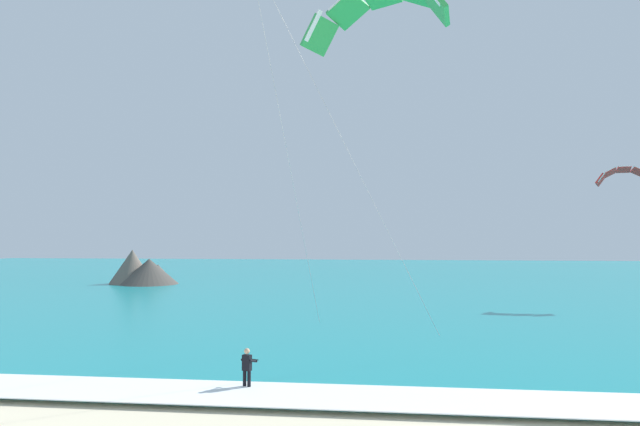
# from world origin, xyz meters

# --- Properties ---
(sea) EXTENTS (200.00, 120.00, 0.20)m
(sea) POSITION_xyz_m (0.00, 71.74, 0.10)
(sea) COLOR teal
(sea) RESTS_ON ground
(surf_foam) EXTENTS (200.00, 3.17, 0.04)m
(surf_foam) POSITION_xyz_m (0.00, 12.74, 0.22)
(surf_foam) COLOR white
(surf_foam) RESTS_ON sea
(surfboard) EXTENTS (0.87, 1.47, 0.09)m
(surfboard) POSITION_xyz_m (-5.11, 13.61, 0.03)
(surfboard) COLOR yellow
(surfboard) RESTS_ON ground
(kitesurfer) EXTENTS (0.63, 0.63, 1.69)m
(kitesurfer) POSITION_xyz_m (-5.11, 13.63, 0.94)
(kitesurfer) COLOR black
(kitesurfer) RESTS_ON ground
(kite_primary) EXTENTS (8.78, 10.59, 18.61)m
(kite_primary) POSITION_xyz_m (-0.17, 22.14, 18.44)
(kite_primary) COLOR green
(kite_distant) EXTENTS (5.02, 1.79, 1.82)m
(kite_distant) POSITION_xyz_m (21.33, 43.80, 11.51)
(kite_distant) COLOR red
(headland_left) EXTENTS (9.03, 8.95, 4.38)m
(headland_left) POSITION_xyz_m (-29.18, 58.15, 1.72)
(headland_left) COLOR #47423D
(headland_left) RESTS_ON ground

